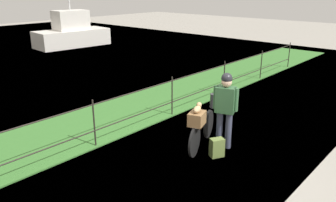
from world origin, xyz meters
The scene contains 10 objects.
ground_plane centered at (0.00, 0.00, 0.00)m, with size 60.00×60.00×0.00m, color gray.
grass_strip centered at (0.00, 3.29, 0.01)m, with size 27.00×2.40×0.03m, color #38702D.
iron_fence centered at (0.00, 2.18, 0.64)m, with size 18.04×0.04×1.09m.
bicycle_main centered at (0.29, 0.44, 0.35)m, with size 1.61×0.58×0.66m.
wooden_crate centered at (-0.07, 0.32, 0.80)m, with size 0.39×0.29×0.27m, color brown.
terrier_dog centered at (-0.04, 0.33, 1.01)m, with size 0.32×0.22×0.18m.
cyclist_person centered at (0.59, 0.07, 1.00)m, with size 0.37×0.52×1.68m.
backpack_on_paving centered at (0.13, -0.08, 0.20)m, with size 0.28×0.18×0.40m, color olive.
mooring_bollard centered at (2.55, 1.68, 0.21)m, with size 0.20×0.20×0.42m, color #38383D.
moored_boat_near centered at (5.88, 14.03, 0.76)m, with size 4.35×2.11×3.67m.
Camera 1 is at (-5.23, -3.50, 3.37)m, focal length 35.88 mm.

